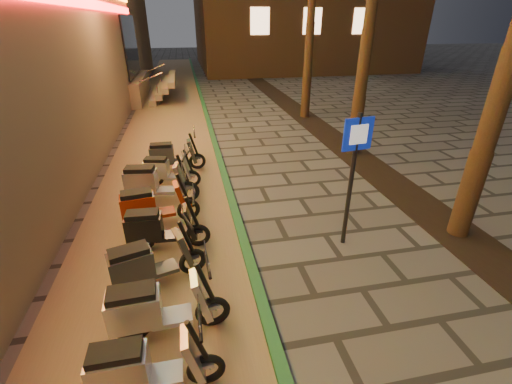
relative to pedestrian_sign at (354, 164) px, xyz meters
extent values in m
plane|color=#474442|center=(-1.09, -2.17, -1.71)|extent=(120.00, 120.00, 0.00)
cube|color=#8C7251|center=(-3.69, 7.83, -1.71)|extent=(3.40, 60.00, 0.01)
cube|color=#256434|center=(-1.99, 7.83, -1.66)|extent=(0.18, 60.00, 0.10)
cube|color=black|center=(2.51, 2.83, -1.70)|extent=(1.20, 40.00, 0.02)
cube|color=black|center=(-5.54, 15.83, 1.09)|extent=(0.08, 5.00, 3.00)
cube|color=gray|center=(-7.59, 15.83, -1.11)|extent=(5.00, 6.00, 1.20)
cube|color=gray|center=(-4.59, 15.83, -1.56)|extent=(0.35, 5.00, 0.30)
cube|color=gray|center=(-4.24, 15.83, -1.26)|extent=(0.35, 5.00, 0.30)
cube|color=gray|center=(-3.89, 15.83, -0.96)|extent=(0.35, 5.00, 0.30)
cube|color=gray|center=(-3.54, 15.83, -0.66)|extent=(0.35, 5.00, 0.30)
cylinder|color=silver|center=(-4.99, 13.83, -0.46)|extent=(2.09, 0.06, 0.81)
cylinder|color=silver|center=(-4.99, 17.83, -0.46)|extent=(2.09, 0.06, 0.81)
cube|color=#FFC58C|center=(2.91, 21.80, 2.29)|extent=(1.40, 0.06, 1.80)
cube|color=#FFC58C|center=(6.91, 21.80, 2.29)|extent=(1.40, 0.06, 1.80)
cube|color=#FFC58C|center=(10.91, 21.80, 2.29)|extent=(1.40, 0.06, 1.80)
cylinder|color=#472D19|center=(2.51, -0.17, 1.01)|extent=(0.40, 0.40, 5.45)
cylinder|color=#472D19|center=(2.51, 4.83, 1.14)|extent=(0.40, 0.40, 5.70)
cylinder|color=#472D19|center=(2.51, 9.83, 1.26)|extent=(0.40, 0.40, 5.95)
cylinder|color=black|center=(0.00, 0.01, -0.39)|extent=(0.08, 0.08, 2.64)
cube|color=#0C21A1|center=(0.00, -0.01, 0.56)|extent=(0.58, 0.11, 0.58)
cube|color=white|center=(0.00, -0.03, 0.56)|extent=(0.34, 0.07, 0.34)
torus|color=black|center=(-2.93, -2.48, -1.47)|extent=(0.48, 0.09, 0.48)
cylinder|color=silver|center=(-2.93, -2.48, -1.47)|extent=(0.13, 0.09, 0.13)
cube|color=#A9A9B1|center=(-3.45, -2.48, -1.44)|extent=(0.51, 0.32, 0.07)
cube|color=#A9A9B1|center=(-3.89, -2.48, -1.21)|extent=(0.65, 0.35, 0.46)
cube|color=black|center=(-3.89, -2.48, -0.94)|extent=(0.57, 0.30, 0.11)
cube|color=#A9A9B1|center=(-3.06, -2.48, -1.16)|extent=(0.25, 0.37, 0.65)
cylinder|color=black|center=(-2.99, -2.48, -0.97)|extent=(0.25, 0.07, 0.68)
cylinder|color=black|center=(-2.95, -2.48, -0.68)|extent=(0.04, 0.54, 0.04)
cube|color=#A9A9B1|center=(-2.93, -2.48, -1.36)|extent=(0.20, 0.13, 0.06)
torus|color=black|center=(-3.88, -1.63, -1.45)|extent=(0.52, 0.12, 0.52)
cylinder|color=silver|center=(-3.88, -1.63, -1.45)|extent=(0.14, 0.11, 0.14)
torus|color=black|center=(-2.77, -1.58, -1.45)|extent=(0.52, 0.12, 0.52)
cylinder|color=silver|center=(-2.77, -1.58, -1.45)|extent=(0.14, 0.11, 0.14)
cube|color=#BABABF|center=(-3.34, -1.61, -1.41)|extent=(0.56, 0.36, 0.08)
cube|color=#BABABF|center=(-3.80, -1.63, -1.16)|extent=(0.72, 0.41, 0.50)
cube|color=black|center=(-3.80, -1.63, -0.87)|extent=(0.63, 0.35, 0.12)
cube|color=#BABABF|center=(-2.91, -1.59, -1.11)|extent=(0.28, 0.41, 0.70)
cylinder|color=black|center=(-2.84, -1.58, -0.91)|extent=(0.28, 0.08, 0.74)
cylinder|color=black|center=(-2.79, -1.58, -0.59)|extent=(0.07, 0.58, 0.04)
cube|color=#BABABF|center=(-2.77, -1.58, -1.33)|extent=(0.23, 0.15, 0.06)
torus|color=black|center=(-4.04, -0.66, -1.46)|extent=(0.51, 0.24, 0.50)
cylinder|color=silver|center=(-4.04, -0.66, -1.46)|extent=(0.16, 0.13, 0.13)
torus|color=black|center=(-3.01, -0.34, -1.46)|extent=(0.51, 0.24, 0.50)
cylinder|color=silver|center=(-3.01, -0.34, -1.46)|extent=(0.16, 0.13, 0.13)
cube|color=#292C2F|center=(-3.53, -0.50, -1.42)|extent=(0.60, 0.47, 0.08)
cube|color=#292C2F|center=(-3.97, -0.64, -1.18)|extent=(0.75, 0.55, 0.48)
cube|color=black|center=(-3.97, -0.64, -0.90)|extent=(0.66, 0.47, 0.12)
cube|color=#292C2F|center=(-3.14, -0.38, -1.13)|extent=(0.36, 0.44, 0.68)
cylinder|color=black|center=(-3.07, -0.36, -0.94)|extent=(0.27, 0.14, 0.71)
cylinder|color=black|center=(-3.03, -0.35, -0.63)|extent=(0.21, 0.55, 0.04)
cube|color=#292C2F|center=(-3.01, -0.34, -1.35)|extent=(0.24, 0.19, 0.06)
torus|color=black|center=(-3.94, 0.53, -1.47)|extent=(0.50, 0.12, 0.49)
cylinder|color=silver|center=(-3.94, 0.53, -1.47)|extent=(0.14, 0.10, 0.13)
torus|color=black|center=(-2.88, 0.47, -1.47)|extent=(0.50, 0.12, 0.49)
cylinder|color=silver|center=(-2.88, 0.47, -1.47)|extent=(0.14, 0.10, 0.13)
cube|color=black|center=(-3.42, 0.50, -1.43)|extent=(0.54, 0.35, 0.08)
cube|color=black|center=(-3.87, 0.52, -1.19)|extent=(0.68, 0.40, 0.48)
cube|color=black|center=(-3.87, 0.52, -0.91)|extent=(0.60, 0.34, 0.11)
cube|color=black|center=(-3.01, 0.48, -1.14)|extent=(0.27, 0.39, 0.67)
cylinder|color=black|center=(-2.95, 0.47, -0.95)|extent=(0.26, 0.08, 0.70)
cylinder|color=black|center=(-2.90, 0.47, -0.65)|extent=(0.07, 0.55, 0.04)
cube|color=black|center=(-2.88, 0.47, -1.35)|extent=(0.22, 0.14, 0.06)
torus|color=black|center=(-4.13, 1.35, -1.45)|extent=(0.52, 0.17, 0.52)
cylinder|color=silver|center=(-4.13, 1.35, -1.45)|extent=(0.15, 0.12, 0.14)
torus|color=black|center=(-3.03, 1.51, -1.45)|extent=(0.52, 0.17, 0.52)
cylinder|color=silver|center=(-3.03, 1.51, -1.45)|extent=(0.15, 0.12, 0.14)
cube|color=maroon|center=(-3.59, 1.43, -1.41)|extent=(0.59, 0.41, 0.08)
cube|color=maroon|center=(-4.06, 1.36, -1.17)|extent=(0.74, 0.47, 0.50)
cube|color=black|center=(-4.06, 1.36, -0.88)|extent=(0.65, 0.40, 0.12)
cube|color=maroon|center=(-3.17, 1.49, -1.12)|extent=(0.32, 0.43, 0.70)
cylinder|color=black|center=(-3.10, 1.50, -0.92)|extent=(0.28, 0.11, 0.73)
cylinder|color=black|center=(-3.05, 1.51, -0.60)|extent=(0.13, 0.58, 0.04)
cube|color=maroon|center=(-3.03, 1.51, -1.34)|extent=(0.24, 0.17, 0.06)
torus|color=black|center=(-4.19, 2.58, -1.44)|extent=(0.56, 0.18, 0.55)
cylinder|color=silver|center=(-4.19, 2.58, -1.44)|extent=(0.16, 0.12, 0.15)
torus|color=black|center=(-3.01, 2.42, -1.44)|extent=(0.56, 0.18, 0.55)
cylinder|color=silver|center=(-3.01, 2.42, -1.44)|extent=(0.16, 0.12, 0.15)
cube|color=#9B9BA2|center=(-3.61, 2.50, -1.40)|extent=(0.63, 0.44, 0.08)
cube|color=#9B9BA2|center=(-4.10, 2.57, -1.13)|extent=(0.79, 0.50, 0.53)
cube|color=black|center=(-4.10, 2.57, -0.82)|extent=(0.70, 0.42, 0.13)
cube|color=#9B9BA2|center=(-3.16, 2.44, -1.08)|extent=(0.34, 0.46, 0.74)
cylinder|color=black|center=(-3.09, 2.43, -0.87)|extent=(0.30, 0.11, 0.78)
cylinder|color=black|center=(-3.03, 2.42, -0.53)|extent=(0.13, 0.61, 0.05)
cube|color=#9B9BA2|center=(-3.01, 2.42, -1.31)|extent=(0.25, 0.18, 0.06)
torus|color=black|center=(-3.87, 3.51, -1.48)|extent=(0.47, 0.19, 0.47)
cylinder|color=silver|center=(-3.87, 3.51, -1.48)|extent=(0.14, 0.12, 0.13)
torus|color=black|center=(-2.89, 3.29, -1.48)|extent=(0.47, 0.19, 0.47)
cylinder|color=silver|center=(-2.89, 3.29, -1.48)|extent=(0.14, 0.12, 0.13)
cube|color=silver|center=(-3.39, 3.40, -1.44)|extent=(0.55, 0.41, 0.07)
cube|color=silver|center=(-3.80, 3.50, -1.22)|extent=(0.69, 0.47, 0.45)
cube|color=black|center=(-3.80, 3.50, -0.96)|extent=(0.61, 0.40, 0.11)
cube|color=silver|center=(-3.02, 3.32, -1.17)|extent=(0.31, 0.40, 0.63)
cylinder|color=black|center=(-2.96, 3.30, -0.99)|extent=(0.25, 0.12, 0.66)
cylinder|color=black|center=(-2.91, 3.29, -0.71)|extent=(0.16, 0.52, 0.04)
cube|color=silver|center=(-2.89, 3.29, -1.37)|extent=(0.22, 0.17, 0.05)
torus|color=black|center=(-3.78, 4.48, -1.46)|extent=(0.50, 0.10, 0.50)
cylinder|color=silver|center=(-3.78, 4.48, -1.46)|extent=(0.14, 0.10, 0.14)
torus|color=black|center=(-2.70, 4.48, -1.46)|extent=(0.50, 0.10, 0.50)
cylinder|color=silver|center=(-2.70, 4.48, -1.46)|extent=(0.14, 0.10, 0.14)
cube|color=#2A2C2F|center=(-3.25, 4.48, -1.42)|extent=(0.53, 0.33, 0.08)
cube|color=#2A2C2F|center=(-3.70, 4.48, -1.18)|extent=(0.68, 0.37, 0.48)
cube|color=black|center=(-3.70, 4.48, -0.90)|extent=(0.60, 0.31, 0.12)
cube|color=#2A2C2F|center=(-2.83, 4.48, -1.13)|extent=(0.26, 0.39, 0.68)
cylinder|color=black|center=(-2.77, 4.48, -0.94)|extent=(0.26, 0.07, 0.71)
cylinder|color=black|center=(-2.72, 4.48, -0.63)|extent=(0.04, 0.56, 0.04)
cube|color=#2A2C2F|center=(-2.70, 4.48, -1.35)|extent=(0.21, 0.14, 0.06)
camera|label=1|loc=(-2.88, -5.29, 2.32)|focal=24.00mm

